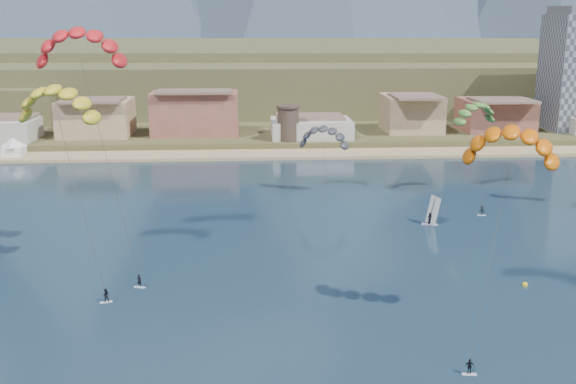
% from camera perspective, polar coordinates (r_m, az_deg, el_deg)
% --- Properties ---
extents(beach, '(2200.00, 12.00, 0.90)m').
position_cam_1_polar(beach, '(159.28, -1.61, 3.17)').
color(beach, tan).
rests_on(beach, ground).
extents(land, '(2200.00, 900.00, 4.00)m').
position_cam_1_polar(land, '(611.01, -3.05, 11.38)').
color(land, brown).
rests_on(land, ground).
extents(foothills, '(940.00, 210.00, 18.00)m').
position_cam_1_polar(foothills, '(284.84, 2.10, 9.88)').
color(foothills, brown).
rests_on(foothills, ground).
extents(town, '(400.00, 24.00, 12.00)m').
position_cam_1_polar(town, '(177.23, -14.92, 6.37)').
color(town, beige).
rests_on(town, ground).
extents(watchtower, '(5.82, 5.82, 8.60)m').
position_cam_1_polar(watchtower, '(166.34, 0.02, 5.79)').
color(watchtower, '#47382D').
rests_on(watchtower, ground).
extents(kitesurfer_red, '(13.31, 11.59, 31.35)m').
position_cam_1_polar(kitesurfer_red, '(87.66, -16.97, 11.94)').
color(kitesurfer_red, silver).
rests_on(kitesurfer_red, ground).
extents(kitesurfer_yellow, '(12.63, 13.78, 25.19)m').
position_cam_1_polar(kitesurfer_yellow, '(85.98, -18.69, 7.38)').
color(kitesurfer_yellow, silver).
rests_on(kitesurfer_yellow, ground).
extents(kitesurfer_orange, '(11.91, 14.10, 22.95)m').
position_cam_1_polar(kitesurfer_orange, '(69.99, 18.10, 4.17)').
color(kitesurfer_orange, silver).
rests_on(kitesurfer_orange, ground).
extents(kitesurfer_green, '(9.54, 17.52, 19.70)m').
position_cam_1_polar(kitesurfer_green, '(125.22, 15.38, 6.58)').
color(kitesurfer_green, silver).
rests_on(kitesurfer_green, ground).
extents(distant_kite_dark, '(10.13, 7.36, 14.57)m').
position_cam_1_polar(distant_kite_dark, '(123.02, 3.01, 4.92)').
color(distant_kite_dark, '#262626').
rests_on(distant_kite_dark, ground).
extents(windsurfer, '(2.59, 2.85, 4.43)m').
position_cam_1_polar(windsurfer, '(107.67, 11.85, -1.96)').
color(windsurfer, silver).
rests_on(windsurfer, ground).
extents(buoy, '(0.70, 0.70, 0.70)m').
position_cam_1_polar(buoy, '(87.00, 19.14, -7.32)').
color(buoy, yellow).
rests_on(buoy, ground).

